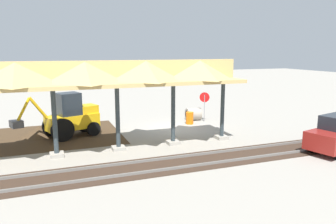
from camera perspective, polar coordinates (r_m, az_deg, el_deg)
ground_plane at (r=23.21m, az=1.25°, el=-2.79°), size 120.00×120.00×0.00m
dirt_work_zone at (r=22.28m, az=-18.86°, el=-3.95°), size 8.02×7.00×0.01m
platform_canopy at (r=17.38m, az=-14.24°, el=6.23°), size 17.39×3.20×4.90m
rail_tracks at (r=17.20m, az=9.98°, el=-7.72°), size 60.00×2.58×0.15m
stop_sign at (r=25.16m, az=6.37°, el=1.99°), size 0.66×0.42×2.27m
backhoe at (r=21.51m, az=-16.69°, el=-0.89°), size 5.29×2.84×2.82m
dirt_mound at (r=22.76m, az=-21.45°, el=-3.82°), size 5.12×5.12×1.28m
concrete_pipe at (r=25.75m, az=4.44°, el=-0.37°), size 1.15×1.02×0.96m
traffic_barrel at (r=24.40m, az=3.79°, el=-1.06°), size 0.56×0.56×0.90m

